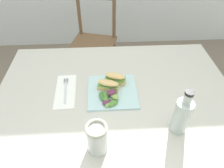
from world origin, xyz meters
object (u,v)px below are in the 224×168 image
(plate_lunch, at_px, (112,91))
(sandwich_half_back, at_px, (115,78))
(dining_table, at_px, (116,110))
(sandwich_half_front, at_px, (108,85))
(fork_on_napkin, at_px, (66,88))
(chair_wooden_far, at_px, (94,42))
(bottle_cold_brew, at_px, (181,117))
(mason_jar_iced_tea, at_px, (97,139))

(plate_lunch, bearing_deg, sandwich_half_back, 74.32)
(dining_table, bearing_deg, sandwich_half_front, 146.81)
(plate_lunch, relative_size, sandwich_half_front, 2.14)
(plate_lunch, xyz_separation_m, fork_on_napkin, (-0.24, 0.04, 0.00))
(fork_on_napkin, bearing_deg, dining_table, -10.84)
(chair_wooden_far, relative_size, plate_lunch, 3.52)
(dining_table, distance_m, plate_lunch, 0.13)
(sandwich_half_front, bearing_deg, dining_table, -33.19)
(dining_table, relative_size, bottle_cold_brew, 5.49)
(sandwich_half_front, distance_m, bottle_cold_brew, 0.38)
(sandwich_half_front, xyz_separation_m, fork_on_napkin, (-0.22, 0.02, -0.03))
(chair_wooden_far, height_order, sandwich_half_back, chair_wooden_far)
(bottle_cold_brew, height_order, mason_jar_iced_tea, bottle_cold_brew)
(sandwich_half_front, bearing_deg, sandwich_half_back, 53.04)
(sandwich_half_back, bearing_deg, mason_jar_iced_tea, -103.85)
(dining_table, bearing_deg, sandwich_half_back, 88.92)
(chair_wooden_far, xyz_separation_m, mason_jar_iced_tea, (0.05, -1.30, 0.36))
(chair_wooden_far, bearing_deg, plate_lunch, -82.77)
(chair_wooden_far, xyz_separation_m, plate_lunch, (0.12, -0.98, 0.30))
(sandwich_half_front, distance_m, mason_jar_iced_tea, 0.33)
(plate_lunch, distance_m, mason_jar_iced_tea, 0.33)
(dining_table, distance_m, sandwich_half_front, 0.17)
(plate_lunch, height_order, sandwich_half_front, sandwich_half_front)
(chair_wooden_far, distance_m, sandwich_half_front, 1.03)
(fork_on_napkin, bearing_deg, sandwich_half_front, -6.44)
(dining_table, xyz_separation_m, plate_lunch, (-0.02, 0.01, 0.13))
(sandwich_half_front, distance_m, fork_on_napkin, 0.22)
(bottle_cold_brew, bearing_deg, sandwich_half_front, 138.82)
(sandwich_half_back, xyz_separation_m, fork_on_napkin, (-0.26, -0.03, -0.03))
(plate_lunch, bearing_deg, chair_wooden_far, 97.23)
(sandwich_half_back, distance_m, bottle_cold_brew, 0.39)
(dining_table, bearing_deg, mason_jar_iced_tea, -106.92)
(dining_table, height_order, mason_jar_iced_tea, mason_jar_iced_tea)
(plate_lunch, xyz_separation_m, mason_jar_iced_tea, (-0.07, -0.31, 0.06))
(dining_table, height_order, sandwich_half_front, sandwich_half_front)
(dining_table, height_order, sandwich_half_back, sandwich_half_back)
(sandwich_half_back, xyz_separation_m, bottle_cold_brew, (0.25, -0.30, 0.04))
(plate_lunch, bearing_deg, dining_table, -36.22)
(bottle_cold_brew, bearing_deg, fork_on_napkin, 151.47)
(chair_wooden_far, distance_m, sandwich_half_back, 0.99)
(chair_wooden_far, xyz_separation_m, sandwich_half_front, (0.10, -0.97, 0.33))
(plate_lunch, bearing_deg, mason_jar_iced_tea, -103.48)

